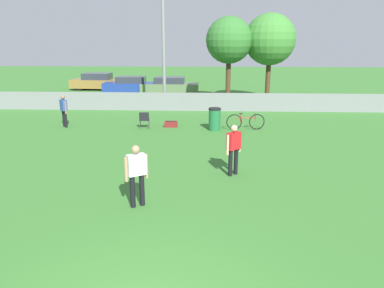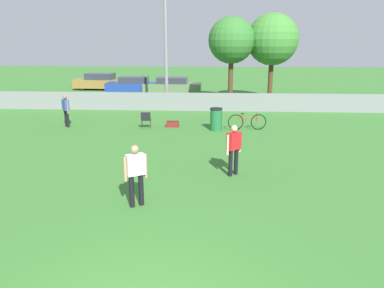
{
  "view_description": "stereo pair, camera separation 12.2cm",
  "coord_description": "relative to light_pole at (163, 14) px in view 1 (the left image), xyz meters",
  "views": [
    {
      "loc": [
        0.93,
        -4.38,
        4.04
      ],
      "look_at": [
        0.41,
        6.54,
        1.05
      ],
      "focal_mm": 35.0,
      "sensor_mm": 36.0,
      "label": 1
    },
    {
      "loc": [
        1.05,
        -4.38,
        4.04
      ],
      "look_at": [
        0.41,
        6.54,
        1.05
      ],
      "focal_mm": 35.0,
      "sensor_mm": 36.0,
      "label": 2
    }
  ],
  "objects": [
    {
      "name": "light_pole",
      "position": [
        0.0,
        0.0,
        0.0
      ],
      "size": [
        0.9,
        0.36,
        9.66
      ],
      "color": "gray",
      "rests_on": "ground_plane"
    },
    {
      "name": "tree_near_pole",
      "position": [
        3.99,
        2.34,
        -1.49
      ],
      "size": [
        3.02,
        3.02,
        5.66
      ],
      "color": "#4C331E",
      "rests_on": "ground_plane"
    },
    {
      "name": "player_thrower_red",
      "position": [
        3.54,
        -11.76,
        -4.68
      ],
      "size": [
        0.48,
        0.47,
        1.6
      ],
      "rotation": [
        0.0,
        0.0,
        0.77
      ],
      "color": "black",
      "rests_on": "ground_plane"
    },
    {
      "name": "fence_backline",
      "position": [
        1.86,
        -0.51,
        -5.06
      ],
      "size": [
        26.4,
        0.07,
        1.21
      ],
      "color": "gray",
      "rests_on": "ground_plane"
    },
    {
      "name": "folding_chair_sideline",
      "position": [
        -0.35,
        -5.36,
        -5.15
      ],
      "size": [
        0.51,
        0.51,
        0.81
      ],
      "rotation": [
        0.0,
        0.0,
        3.25
      ],
      "color": "#333338",
      "rests_on": "ground_plane"
    },
    {
      "name": "player_receiver_white",
      "position": [
        0.99,
        -14.19,
        -4.68
      ],
      "size": [
        0.53,
        0.43,
        1.6
      ],
      "rotation": [
        0.0,
        0.0,
        0.56
      ],
      "color": "black",
      "rests_on": "ground_plane"
    },
    {
      "name": "tree_far_right",
      "position": [
        6.69,
        2.85,
        -1.43
      ],
      "size": [
        3.37,
        3.37,
        5.89
      ],
      "color": "#4C331E",
      "rests_on": "ground_plane"
    },
    {
      "name": "parked_car_blue",
      "position": [
        -3.59,
        7.3,
        -4.95
      ],
      "size": [
        4.5,
        1.97,
        1.35
      ],
      "rotation": [
        0.0,
        0.0,
        0.05
      ],
      "color": "black",
      "rests_on": "ground_plane"
    },
    {
      "name": "spectator_in_blue",
      "position": [
        -4.29,
        -5.27,
        -4.7
      ],
      "size": [
        0.45,
        0.47,
        1.58
      ],
      "rotation": [
        0.0,
        0.0,
        2.3
      ],
      "color": "black",
      "rests_on": "ground_plane"
    },
    {
      "name": "bicycle_sideline",
      "position": [
        4.5,
        -5.4,
        -5.23
      ],
      "size": [
        1.83,
        0.44,
        0.8
      ],
      "rotation": [
        0.0,
        0.0,
        0.11
      ],
      "color": "black",
      "rests_on": "ground_plane"
    },
    {
      "name": "trash_bin",
      "position": [
        3.03,
        -5.6,
        -5.08
      ],
      "size": [
        0.58,
        0.58,
        1.06
      ],
      "color": "#1E6638",
      "rests_on": "ground_plane"
    },
    {
      "name": "parked_car_tan",
      "position": [
        -7.01,
        9.47,
        -4.93
      ],
      "size": [
        4.55,
        1.99,
        1.44
      ],
      "rotation": [
        0.0,
        0.0,
        -0.05
      ],
      "color": "black",
      "rests_on": "ground_plane"
    },
    {
      "name": "frisbee_disc",
      "position": [
        0.39,
        -10.82,
        -5.6
      ],
      "size": [
        0.26,
        0.26,
        0.03
      ],
      "color": "#E5591E",
      "rests_on": "ground_plane"
    },
    {
      "name": "parked_car_olive",
      "position": [
        -0.44,
        7.19,
        -4.96
      ],
      "size": [
        4.59,
        1.85,
        1.33
      ],
      "rotation": [
        0.0,
        0.0,
        -0.0
      ],
      "color": "black",
      "rests_on": "ground_plane"
    },
    {
      "name": "gear_bag_sideline",
      "position": [
        0.9,
        -4.99,
        -5.47
      ],
      "size": [
        0.61,
        0.34,
        0.3
      ],
      "color": "maroon",
      "rests_on": "ground_plane"
    }
  ]
}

